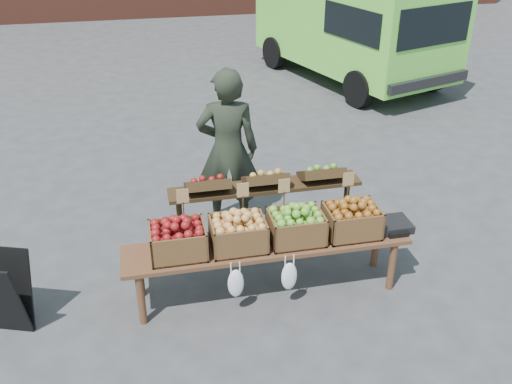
{
  "coord_description": "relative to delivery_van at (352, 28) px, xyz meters",
  "views": [
    {
      "loc": [
        0.03,
        -4.53,
        3.54
      ],
      "look_at": [
        1.07,
        0.31,
        0.85
      ],
      "focal_mm": 40.0,
      "sensor_mm": 36.0,
      "label": 1
    }
  ],
  "objects": [
    {
      "name": "display_bench",
      "position": [
        -3.2,
        -6.41,
        -0.73
      ],
      "size": [
        2.7,
        0.56,
        0.57
      ],
      "primitive_type": null,
      "color": "#573420",
      "rests_on": "ground"
    },
    {
      "name": "delivery_van",
      "position": [
        0.0,
        0.0,
        0.0
      ],
      "size": [
        3.38,
        4.95,
        2.03
      ],
      "primitive_type": null,
      "rotation": [
        0.0,
        0.0,
        0.32
      ],
      "color": "#6CE044",
      "rests_on": "ground"
    },
    {
      "name": "ground",
      "position": [
        -4.27,
        -6.22,
        -1.01
      ],
      "size": [
        80.0,
        80.0,
        0.0
      ],
      "primitive_type": "plane",
      "color": "#424244"
    },
    {
      "name": "crate_russet_pears",
      "position": [
        -3.47,
        -6.41,
        -0.3
      ],
      "size": [
        0.5,
        0.4,
        0.28
      ],
      "primitive_type": null,
      "color": "gold",
      "rests_on": "display_bench"
    },
    {
      "name": "crate_golden_apples",
      "position": [
        -4.02,
        -6.41,
        -0.3
      ],
      "size": [
        0.5,
        0.4,
        0.28
      ],
      "primitive_type": null,
      "color": "maroon",
      "rests_on": "display_bench"
    },
    {
      "name": "vendor",
      "position": [
        -3.33,
        -5.05,
        -0.08
      ],
      "size": [
        0.74,
        0.55,
        1.87
      ],
      "primitive_type": "imported",
      "rotation": [
        0.0,
        0.0,
        2.98
      ],
      "color": "#232A1E",
      "rests_on": "ground"
    },
    {
      "name": "crate_green_apples",
      "position": [
        -2.37,
        -6.41,
        -0.3
      ],
      "size": [
        0.5,
        0.4,
        0.28
      ],
      "primitive_type": null,
      "color": "#935527",
      "rests_on": "display_bench"
    },
    {
      "name": "crate_red_apples",
      "position": [
        -2.92,
        -6.41,
        -0.3
      ],
      "size": [
        0.5,
        0.4,
        0.28
      ],
      "primitive_type": null,
      "color": "#4A9523",
      "rests_on": "display_bench"
    },
    {
      "name": "back_table",
      "position": [
        -3.05,
        -5.69,
        -0.49
      ],
      "size": [
        2.1,
        0.44,
        1.04
      ],
      "primitive_type": null,
      "color": "#352413",
      "rests_on": "ground"
    },
    {
      "name": "weighing_scale",
      "position": [
        -1.95,
        -6.41,
        -0.4
      ],
      "size": [
        0.34,
        0.3,
        0.08
      ],
      "primitive_type": "cube",
      "color": "black",
      "rests_on": "display_bench"
    }
  ]
}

